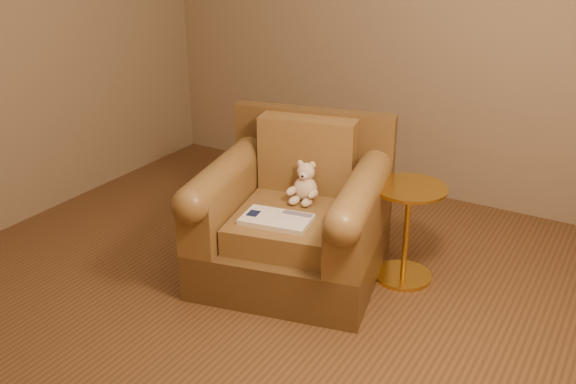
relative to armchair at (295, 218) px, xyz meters
The scene contains 5 objects.
floor 0.57m from the armchair, 93.44° to the right, with size 4.00×4.00×0.00m, color brown.
armchair is the anchor object (origin of this frame).
teddy_bear 0.20m from the armchair, 80.51° to the left, with size 0.18×0.21×0.25m.
guidebook 0.27m from the armchair, 84.43° to the right, with size 0.42×0.29×0.03m.
side_table 0.66m from the armchair, 22.81° to the left, with size 0.43×0.43×0.60m.
Camera 1 is at (1.75, -2.54, 2.02)m, focal length 40.00 mm.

